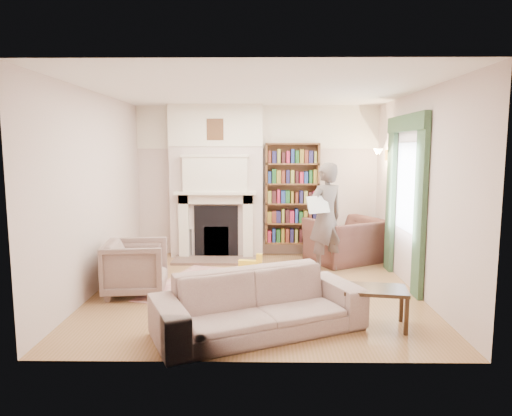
{
  "coord_description": "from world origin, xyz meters",
  "views": [
    {
      "loc": [
        0.08,
        -6.35,
        2.02
      ],
      "look_at": [
        0.0,
        0.25,
        1.15
      ],
      "focal_mm": 32.0,
      "sensor_mm": 36.0,
      "label": 1
    }
  ],
  "objects_px": {
    "armchair_reading": "(346,241)",
    "sofa": "(259,303)",
    "bookcase": "(292,194)",
    "coffee_table": "(375,307)",
    "paraffin_heater": "(186,243)",
    "rocking_horse": "(249,267)",
    "man_reading": "(325,218)",
    "armchair_left": "(136,267)"
  },
  "relations": [
    {
      "from": "bookcase",
      "to": "armchair_reading",
      "type": "relative_size",
      "value": 1.54
    },
    {
      "from": "rocking_horse",
      "to": "paraffin_heater",
      "type": "bearing_deg",
      "value": 137.9
    },
    {
      "from": "armchair_left",
      "to": "rocking_horse",
      "type": "relative_size",
      "value": 1.72
    },
    {
      "from": "bookcase",
      "to": "paraffin_heater",
      "type": "height_order",
      "value": "bookcase"
    },
    {
      "from": "coffee_table",
      "to": "armchair_left",
      "type": "bearing_deg",
      "value": 168.68
    },
    {
      "from": "coffee_table",
      "to": "paraffin_heater",
      "type": "relative_size",
      "value": 1.27
    },
    {
      "from": "rocking_horse",
      "to": "bookcase",
      "type": "bearing_deg",
      "value": 73.61
    },
    {
      "from": "armchair_reading",
      "to": "armchair_left",
      "type": "distance_m",
      "value": 3.71
    },
    {
      "from": "armchair_left",
      "to": "bookcase",
      "type": "bearing_deg",
      "value": -51.48
    },
    {
      "from": "man_reading",
      "to": "coffee_table",
      "type": "relative_size",
      "value": 2.56
    },
    {
      "from": "bookcase",
      "to": "armchair_reading",
      "type": "xyz_separation_m",
      "value": [
        0.92,
        -0.51,
        -0.79
      ]
    },
    {
      "from": "paraffin_heater",
      "to": "bookcase",
      "type": "bearing_deg",
      "value": 6.37
    },
    {
      "from": "paraffin_heater",
      "to": "rocking_horse",
      "type": "bearing_deg",
      "value": -50.28
    },
    {
      "from": "man_reading",
      "to": "paraffin_heater",
      "type": "relative_size",
      "value": 3.25
    },
    {
      "from": "sofa",
      "to": "coffee_table",
      "type": "relative_size",
      "value": 3.26
    },
    {
      "from": "coffee_table",
      "to": "man_reading",
      "type": "bearing_deg",
      "value": 105.15
    },
    {
      "from": "armchair_reading",
      "to": "sofa",
      "type": "relative_size",
      "value": 0.53
    },
    {
      "from": "armchair_left",
      "to": "man_reading",
      "type": "bearing_deg",
      "value": -73.13
    },
    {
      "from": "bookcase",
      "to": "armchair_reading",
      "type": "height_order",
      "value": "bookcase"
    },
    {
      "from": "man_reading",
      "to": "paraffin_heater",
      "type": "height_order",
      "value": "man_reading"
    },
    {
      "from": "armchair_left",
      "to": "sofa",
      "type": "xyz_separation_m",
      "value": [
        1.72,
        -1.33,
        -0.04
      ]
    },
    {
      "from": "armchair_reading",
      "to": "sofa",
      "type": "xyz_separation_m",
      "value": [
        -1.51,
        -3.15,
        -0.06
      ]
    },
    {
      "from": "armchair_reading",
      "to": "coffee_table",
      "type": "xyz_separation_m",
      "value": [
        -0.21,
        -2.95,
        -0.16
      ]
    },
    {
      "from": "armchair_reading",
      "to": "armchair_left",
      "type": "relative_size",
      "value": 1.45
    },
    {
      "from": "bookcase",
      "to": "armchair_reading",
      "type": "bearing_deg",
      "value": -29.08
    },
    {
      "from": "paraffin_heater",
      "to": "rocking_horse",
      "type": "xyz_separation_m",
      "value": [
        1.21,
        -1.45,
        -0.06
      ]
    },
    {
      "from": "armchair_left",
      "to": "coffee_table",
      "type": "relative_size",
      "value": 1.18
    },
    {
      "from": "man_reading",
      "to": "paraffin_heater",
      "type": "distance_m",
      "value": 2.68
    },
    {
      "from": "armchair_reading",
      "to": "armchair_left",
      "type": "xyz_separation_m",
      "value": [
        -3.24,
        -1.82,
        -0.01
      ]
    },
    {
      "from": "paraffin_heater",
      "to": "coffee_table",
      "type": "bearing_deg",
      "value": -50.38
    },
    {
      "from": "bookcase",
      "to": "man_reading",
      "type": "bearing_deg",
      "value": -66.93
    },
    {
      "from": "bookcase",
      "to": "coffee_table",
      "type": "xyz_separation_m",
      "value": [
        0.72,
        -3.47,
        -0.95
      ]
    },
    {
      "from": "armchair_reading",
      "to": "rocking_horse",
      "type": "xyz_separation_m",
      "value": [
        -1.69,
        -1.16,
        -0.18
      ]
    },
    {
      "from": "bookcase",
      "to": "rocking_horse",
      "type": "distance_m",
      "value": 2.08
    },
    {
      "from": "sofa",
      "to": "paraffin_heater",
      "type": "xyz_separation_m",
      "value": [
        -1.38,
        3.44,
        -0.06
      ]
    },
    {
      "from": "bookcase",
      "to": "man_reading",
      "type": "distance_m",
      "value": 1.24
    },
    {
      "from": "armchair_left",
      "to": "paraffin_heater",
      "type": "distance_m",
      "value": 2.14
    },
    {
      "from": "sofa",
      "to": "armchair_reading",
      "type": "bearing_deg",
      "value": 40.19
    },
    {
      "from": "bookcase",
      "to": "man_reading",
      "type": "xyz_separation_m",
      "value": [
        0.47,
        -1.11,
        -0.28
      ]
    },
    {
      "from": "sofa",
      "to": "paraffin_heater",
      "type": "height_order",
      "value": "sofa"
    },
    {
      "from": "coffee_table",
      "to": "rocking_horse",
      "type": "xyz_separation_m",
      "value": [
        -1.48,
        1.8,
        -0.01
      ]
    },
    {
      "from": "armchair_reading",
      "to": "rocking_horse",
      "type": "relative_size",
      "value": 2.49
    }
  ]
}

